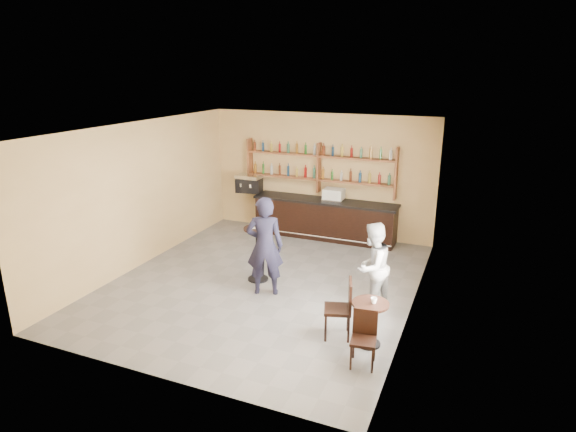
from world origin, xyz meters
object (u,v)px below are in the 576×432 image
at_px(man_main, 265,246).
at_px(patron_second, 372,267).
at_px(espresso_machine, 249,183).
at_px(chair_west, 338,309).
at_px(bar_counter, 325,219).
at_px(pedestal_table, 258,254).
at_px(cafe_table, 369,324).
at_px(chair_south, 363,340).
at_px(pastry_case, 334,195).

bearing_deg(man_main, patron_second, 163.85).
bearing_deg(espresso_machine, chair_west, -57.78).
bearing_deg(bar_counter, espresso_machine, 180.00).
bearing_deg(man_main, chair_west, 129.62).
height_order(pedestal_table, patron_second, patron_second).
bearing_deg(bar_counter, cafe_table, -63.66).
xyz_separation_m(bar_counter, chair_south, (2.34, -5.23, -0.08)).
bearing_deg(cafe_table, pedestal_table, 150.32).
height_order(bar_counter, man_main, man_main).
relative_size(pastry_case, pedestal_table, 0.45).
height_order(espresso_machine, pedestal_table, espresso_machine).
xyz_separation_m(bar_counter, pedestal_table, (-0.45, -3.07, 0.07)).
height_order(pastry_case, man_main, man_main).
bearing_deg(patron_second, man_main, -64.44).
bearing_deg(chair_west, cafe_table, 67.65).
xyz_separation_m(pedestal_table, man_main, (0.40, -0.50, 0.41)).
height_order(chair_west, patron_second, patron_second).
height_order(bar_counter, espresso_machine, espresso_machine).
relative_size(bar_counter, espresso_machine, 5.64).
bearing_deg(chair_south, man_main, 137.28).
distance_m(pastry_case, cafe_table, 5.13).
distance_m(espresso_machine, pedestal_table, 3.59).
bearing_deg(cafe_table, espresso_machine, 134.08).
height_order(pedestal_table, chair_west, pedestal_table).
distance_m(cafe_table, patron_second, 1.34).
bearing_deg(patron_second, chair_west, 7.42).
relative_size(espresso_machine, pastry_case, 1.27).
distance_m(chair_west, patron_second, 1.26).
relative_size(espresso_machine, pedestal_table, 0.58).
xyz_separation_m(cafe_table, chair_west, (-0.55, 0.05, 0.13)).
relative_size(espresso_machine, cafe_table, 0.90).
relative_size(cafe_table, chair_south, 0.87).
xyz_separation_m(espresso_machine, cafe_table, (4.48, -4.63, -0.89)).
height_order(cafe_table, chair_west, chair_west).
bearing_deg(bar_counter, chair_west, -69.18).
bearing_deg(pedestal_table, bar_counter, 81.62).
xyz_separation_m(bar_counter, chair_west, (1.74, -4.58, -0.01)).
bearing_deg(cafe_table, chair_west, 174.81).
xyz_separation_m(pedestal_table, chair_south, (2.79, -2.16, -0.15)).
height_order(pastry_case, cafe_table, pastry_case).
bearing_deg(chair_south, espresso_machine, 123.07).
distance_m(espresso_machine, man_main, 4.17).
height_order(chair_west, chair_south, chair_west).
bearing_deg(espresso_machine, bar_counter, -8.44).
bearing_deg(man_main, espresso_machine, -79.79).
distance_m(pastry_case, patron_second, 3.86).
relative_size(bar_counter, pedestal_table, 3.26).
bearing_deg(pedestal_table, pastry_case, 77.44).
distance_m(bar_counter, espresso_machine, 2.32).
height_order(bar_counter, pedestal_table, pedestal_table).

